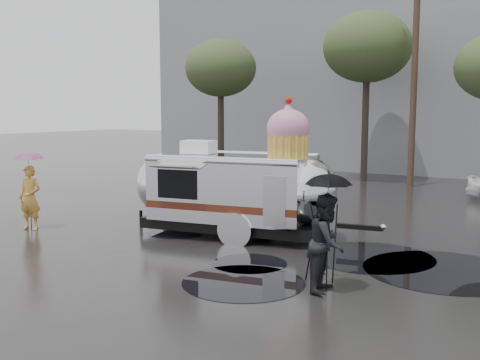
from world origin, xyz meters
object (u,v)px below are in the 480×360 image
Objects in this scene: person_left at (30,198)px; tripod at (322,232)px; person_right at (327,243)px; airstream_trailer at (237,187)px.

person_left is 1.14× the size of tripod.
person_right is (9.44, -0.76, 0.01)m from person_left.
airstream_trailer is 3.77× the size of person_right.
tripod is at bearing 24.62° from person_right.
person_left is 9.47m from person_right.
airstream_trailer reaches higher than tripod.
person_left reaches higher than tripod.
tripod is (-0.38, 0.61, 0.05)m from person_right.
airstream_trailer is at bearing 7.42° from person_left.
person_left is at bearing -165.27° from airstream_trailer.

